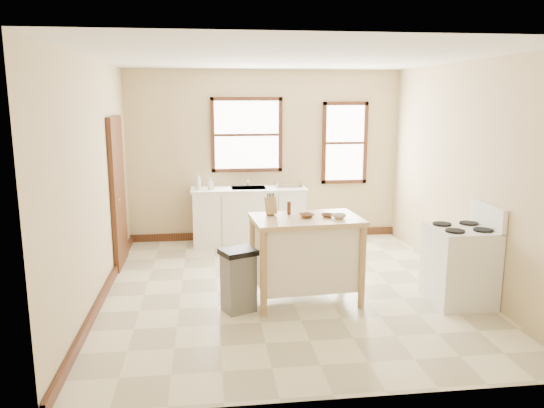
{
  "coord_description": "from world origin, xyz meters",
  "views": [
    {
      "loc": [
        -0.98,
        -6.23,
        2.35
      ],
      "look_at": [
        -0.14,
        0.4,
        1.01
      ],
      "focal_mm": 35.0,
      "sensor_mm": 36.0,
      "label": 1
    }
  ],
  "objects_px": {
    "knife_block": "(271,207)",
    "bowl_b": "(328,215)",
    "soap_bottle_a": "(198,182)",
    "bowl_a": "(307,216)",
    "dish_rack": "(288,184)",
    "soap_bottle_b": "(211,184)",
    "bowl_c": "(339,216)",
    "gas_stove": "(460,254)",
    "pepper_grinder": "(289,208)",
    "kitchen_island": "(306,259)",
    "trash_bin": "(238,280)"
  },
  "relations": [
    {
      "from": "knife_block",
      "to": "bowl_b",
      "type": "bearing_deg",
      "value": -36.23
    },
    {
      "from": "soap_bottle_a",
      "to": "bowl_a",
      "type": "relative_size",
      "value": 1.47
    },
    {
      "from": "knife_block",
      "to": "dish_rack",
      "type": "bearing_deg",
      "value": 56.25
    },
    {
      "from": "bowl_b",
      "to": "soap_bottle_b",
      "type": "bearing_deg",
      "value": 117.34
    },
    {
      "from": "knife_block",
      "to": "bowl_c",
      "type": "bearing_deg",
      "value": -39.95
    },
    {
      "from": "bowl_a",
      "to": "gas_stove",
      "type": "height_order",
      "value": "gas_stove"
    },
    {
      "from": "pepper_grinder",
      "to": "bowl_b",
      "type": "height_order",
      "value": "pepper_grinder"
    },
    {
      "from": "dish_rack",
      "to": "pepper_grinder",
      "type": "bearing_deg",
      "value": -78.55
    },
    {
      "from": "kitchen_island",
      "to": "gas_stove",
      "type": "bearing_deg",
      "value": -12.96
    },
    {
      "from": "soap_bottle_a",
      "to": "gas_stove",
      "type": "xyz_separation_m",
      "value": [
        3.02,
        -2.8,
        -0.46
      ]
    },
    {
      "from": "soap_bottle_a",
      "to": "soap_bottle_b",
      "type": "height_order",
      "value": "soap_bottle_a"
    },
    {
      "from": "soap_bottle_a",
      "to": "bowl_a",
      "type": "xyz_separation_m",
      "value": [
        1.26,
        -2.54,
        -0.02
      ]
    },
    {
      "from": "pepper_grinder",
      "to": "dish_rack",
      "type": "bearing_deg",
      "value": 81.31
    },
    {
      "from": "soap_bottle_a",
      "to": "soap_bottle_b",
      "type": "relative_size",
      "value": 1.42
    },
    {
      "from": "pepper_grinder",
      "to": "bowl_a",
      "type": "xyz_separation_m",
      "value": [
        0.18,
        -0.18,
        -0.05
      ]
    },
    {
      "from": "pepper_grinder",
      "to": "trash_bin",
      "type": "distance_m",
      "value": 1.03
    },
    {
      "from": "kitchen_island",
      "to": "trash_bin",
      "type": "distance_m",
      "value": 0.84
    },
    {
      "from": "kitchen_island",
      "to": "bowl_b",
      "type": "distance_m",
      "value": 0.58
    },
    {
      "from": "gas_stove",
      "to": "bowl_b",
      "type": "bearing_deg",
      "value": 170.52
    },
    {
      "from": "pepper_grinder",
      "to": "gas_stove",
      "type": "bearing_deg",
      "value": -12.81
    },
    {
      "from": "kitchen_island",
      "to": "knife_block",
      "type": "height_order",
      "value": "knife_block"
    },
    {
      "from": "soap_bottle_a",
      "to": "gas_stove",
      "type": "relative_size",
      "value": 0.21
    },
    {
      "from": "soap_bottle_b",
      "to": "gas_stove",
      "type": "xyz_separation_m",
      "value": [
        2.82,
        -2.78,
        -0.43
      ]
    },
    {
      "from": "bowl_b",
      "to": "knife_block",
      "type": "bearing_deg",
      "value": 163.91
    },
    {
      "from": "dish_rack",
      "to": "bowl_a",
      "type": "bearing_deg",
      "value": -74.07
    },
    {
      "from": "kitchen_island",
      "to": "knife_block",
      "type": "distance_m",
      "value": 0.74
    },
    {
      "from": "pepper_grinder",
      "to": "trash_bin",
      "type": "relative_size",
      "value": 0.21
    },
    {
      "from": "bowl_b",
      "to": "trash_bin",
      "type": "distance_m",
      "value": 1.26
    },
    {
      "from": "soap_bottle_a",
      "to": "trash_bin",
      "type": "xyz_separation_m",
      "value": [
        0.46,
        -2.75,
        -0.69
      ]
    },
    {
      "from": "trash_bin",
      "to": "bowl_a",
      "type": "bearing_deg",
      "value": -8.64
    },
    {
      "from": "soap_bottle_a",
      "to": "bowl_a",
      "type": "height_order",
      "value": "soap_bottle_a"
    },
    {
      "from": "kitchen_island",
      "to": "knife_block",
      "type": "relative_size",
      "value": 6.15
    },
    {
      "from": "kitchen_island",
      "to": "pepper_grinder",
      "type": "xyz_separation_m",
      "value": [
        -0.17,
        0.18,
        0.58
      ]
    },
    {
      "from": "soap_bottle_a",
      "to": "kitchen_island",
      "type": "distance_m",
      "value": 2.89
    },
    {
      "from": "kitchen_island",
      "to": "knife_block",
      "type": "xyz_separation_m",
      "value": [
        -0.39,
        0.17,
        0.6
      ]
    },
    {
      "from": "kitchen_island",
      "to": "bowl_c",
      "type": "bearing_deg",
      "value": -19.38
    },
    {
      "from": "soap_bottle_a",
      "to": "kitchen_island",
      "type": "bearing_deg",
      "value": -62.44
    },
    {
      "from": "bowl_b",
      "to": "pepper_grinder",
      "type": "bearing_deg",
      "value": 156.01
    },
    {
      "from": "soap_bottle_a",
      "to": "soap_bottle_b",
      "type": "distance_m",
      "value": 0.2
    },
    {
      "from": "gas_stove",
      "to": "dish_rack",
      "type": "bearing_deg",
      "value": 118.9
    },
    {
      "from": "dish_rack",
      "to": "bowl_a",
      "type": "relative_size",
      "value": 2.53
    },
    {
      "from": "dish_rack",
      "to": "knife_block",
      "type": "xyz_separation_m",
      "value": [
        -0.58,
        -2.4,
        0.13
      ]
    },
    {
      "from": "pepper_grinder",
      "to": "bowl_b",
      "type": "distance_m",
      "value": 0.46
    },
    {
      "from": "kitchen_island",
      "to": "bowl_c",
      "type": "relative_size",
      "value": 7.77
    },
    {
      "from": "bowl_b",
      "to": "trash_bin",
      "type": "height_order",
      "value": "bowl_b"
    },
    {
      "from": "gas_stove",
      "to": "bowl_a",
      "type": "bearing_deg",
      "value": 171.55
    },
    {
      "from": "gas_stove",
      "to": "soap_bottle_a",
      "type": "bearing_deg",
      "value": 137.1
    },
    {
      "from": "soap_bottle_a",
      "to": "pepper_grinder",
      "type": "distance_m",
      "value": 2.6
    },
    {
      "from": "trash_bin",
      "to": "knife_block",
      "type": "bearing_deg",
      "value": 19.87
    },
    {
      "from": "dish_rack",
      "to": "trash_bin",
      "type": "height_order",
      "value": "dish_rack"
    }
  ]
}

